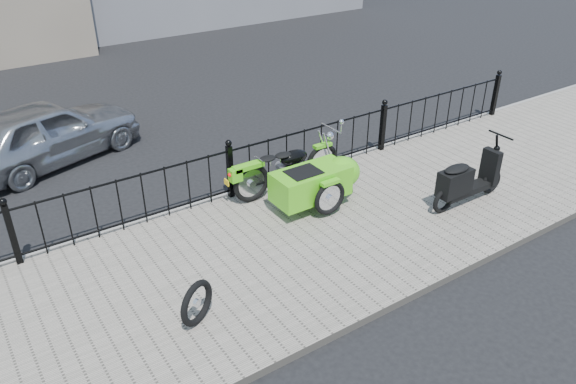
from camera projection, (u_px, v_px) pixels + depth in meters
ground at (271, 236)px, 8.97m from camera, size 120.00×120.00×0.00m
sidewalk at (289, 248)px, 8.58m from camera, size 30.00×3.80×0.12m
curb at (228, 196)px, 9.98m from camera, size 30.00×0.10×0.12m
iron_fence at (230, 172)px, 9.63m from camera, size 14.11×0.11×1.08m
motorcycle_sidecar at (314, 177)px, 9.46m from camera, size 2.28×1.48×0.98m
scooter at (465, 181)px, 9.40m from camera, size 1.66×0.48×1.13m
spare_tire at (197, 303)px, 6.91m from camera, size 0.57×0.36×0.60m
sedan_car at (46, 132)px, 11.03m from camera, size 4.01×2.61×1.27m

